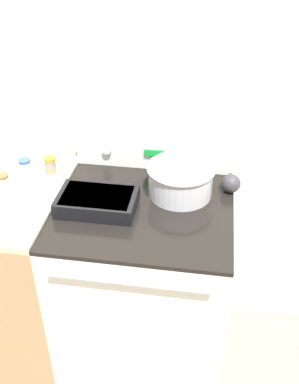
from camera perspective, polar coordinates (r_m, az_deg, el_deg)
kitchen_wall at (r=2.04m, az=1.00°, el=11.66°), size 8.00×0.05×2.50m
stove_range at (r=2.17m, az=-0.60°, el=-11.83°), size 0.73×0.72×0.94m
control_panel at (r=2.08m, az=0.71°, el=5.17°), size 0.73×0.07×0.16m
side_counter at (r=2.34m, az=-17.22°, el=-9.43°), size 0.60×0.69×0.95m
mixing_bowl at (r=1.90m, az=3.97°, el=1.72°), size 0.29×0.29×0.13m
casserole_dish at (r=1.84m, az=-6.66°, el=-1.11°), size 0.32×0.20×0.07m
ladle at (r=1.96m, az=10.31°, el=1.15°), size 0.08×0.26×0.08m
spice_jar_orange_cap at (r=2.08m, az=-12.46°, el=3.35°), size 0.05×0.05×0.08m
spice_jar_blue_cap at (r=2.01m, az=-15.38°, el=2.45°), size 0.05×0.05×0.13m
spice_jar_brown_cap at (r=1.98m, az=-18.02°, el=0.91°), size 0.05×0.05×0.10m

